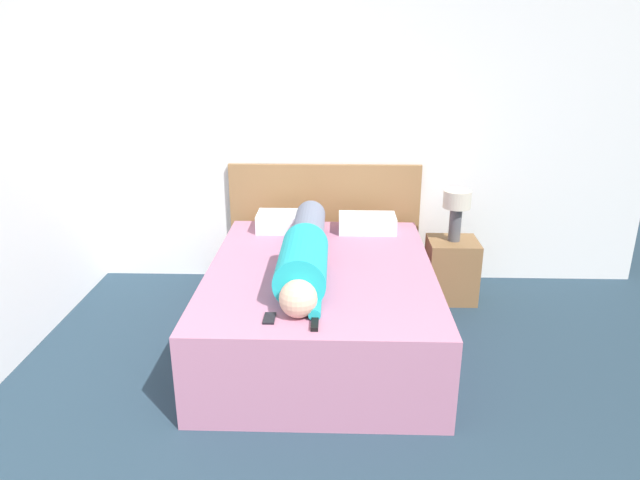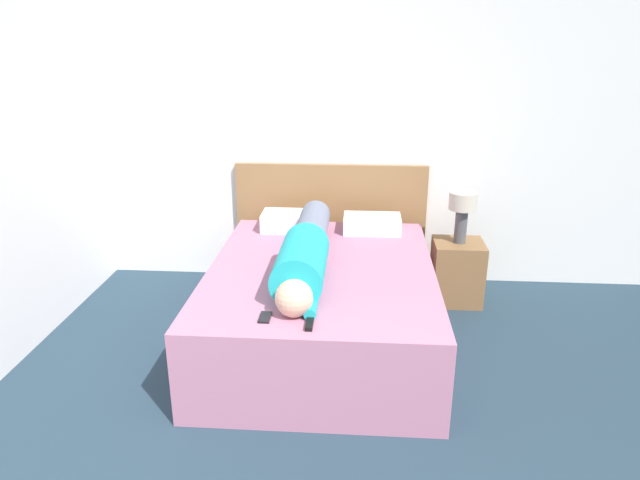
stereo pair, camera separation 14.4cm
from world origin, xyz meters
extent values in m
cube|color=white|center=(0.00, 3.42, 1.30)|extent=(5.39, 0.06, 2.60)
cube|color=#B2708E|center=(-0.07, 2.19, 0.29)|extent=(1.54, 2.02, 0.59)
cube|color=olive|center=(-0.07, 3.35, 0.52)|extent=(1.66, 0.04, 1.05)
cube|color=brown|center=(0.99, 2.95, 0.26)|extent=(0.40, 0.37, 0.52)
cylinder|color=#4C4C51|center=(0.99, 2.95, 0.66)|extent=(0.10, 0.10, 0.28)
cylinder|color=beige|center=(0.99, 2.95, 0.86)|extent=(0.22, 0.22, 0.14)
sphere|color=#DBB293|center=(-0.17, 1.45, 0.69)|extent=(0.22, 0.22, 0.22)
cylinder|color=#1EADB7|center=(-0.17, 1.86, 0.74)|extent=(0.31, 0.69, 0.31)
cylinder|color=slate|center=(-0.17, 2.61, 0.70)|extent=(0.24, 0.82, 0.24)
cylinder|color=#1EADB7|center=(-0.08, 1.50, 0.62)|extent=(0.07, 0.22, 0.07)
cube|color=white|center=(-0.37, 2.97, 0.66)|extent=(0.48, 0.28, 0.14)
cube|color=white|center=(0.29, 2.97, 0.65)|extent=(0.46, 0.28, 0.13)
cube|color=black|center=(-0.08, 1.34, 0.60)|extent=(0.04, 0.15, 0.02)
cube|color=black|center=(-0.33, 1.41, 0.59)|extent=(0.06, 0.13, 0.01)
camera|label=1|loc=(0.04, -1.44, 2.09)|focal=32.00mm
camera|label=2|loc=(0.18, -1.44, 2.09)|focal=32.00mm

